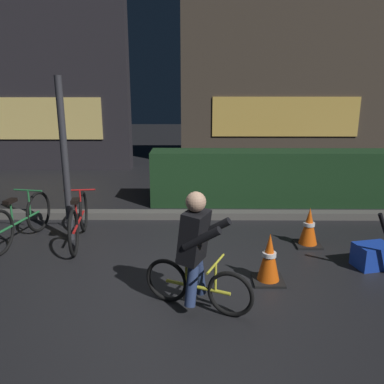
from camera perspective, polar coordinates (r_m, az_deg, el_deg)
ground_plane at (r=4.83m, az=-2.49°, el=-12.26°), size 40.00×40.00×0.00m
sidewalk_curb at (r=6.83m, az=-1.57°, el=-3.32°), size 12.00×0.24×0.12m
hedge_row at (r=7.73m, az=12.11°, el=2.07°), size 4.80×0.70×1.04m
storefront_left at (r=11.54m, az=-21.15°, el=14.35°), size 4.68×0.54×4.56m
storefront_right at (r=11.76m, az=13.47°, el=15.28°), size 5.90×0.54×4.70m
street_post at (r=5.88m, az=-18.02°, el=4.23°), size 0.10×0.10×2.37m
parked_bike_left_mid at (r=6.23m, az=-23.76°, el=-3.83°), size 0.46×1.57×0.73m
parked_bike_center_left at (r=5.94m, az=-16.16°, el=-3.99°), size 0.46×1.59×0.73m
traffic_cone_near at (r=4.68m, az=11.17°, el=-9.50°), size 0.36×0.36×0.60m
traffic_cone_far at (r=5.85m, az=16.65°, el=-4.99°), size 0.36×0.36×0.57m
blue_crate at (r=5.51m, az=24.85°, el=-8.43°), size 0.50×0.41×0.30m
cyclist at (r=3.96m, az=0.61°, el=-8.53°), size 1.11×0.65×1.25m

